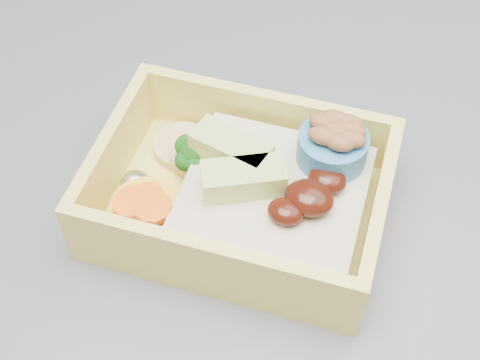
% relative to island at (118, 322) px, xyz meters
% --- Properties ---
extents(island, '(1.24, 0.84, 0.92)m').
position_rel_island_xyz_m(island, '(0.00, 0.00, 0.00)').
color(island, brown).
rests_on(island, ground).
extents(bento_box, '(0.20, 0.15, 0.07)m').
position_rel_island_xyz_m(bento_box, '(0.21, -0.07, 0.48)').
color(bento_box, '#EEDD62').
rests_on(bento_box, island).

